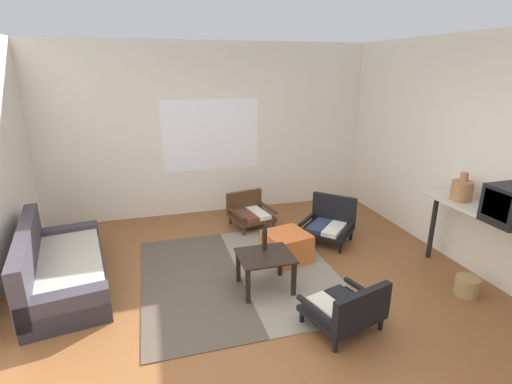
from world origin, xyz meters
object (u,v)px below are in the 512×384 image
object	(u,v)px
couch	(59,269)
ottoman_orange	(287,247)
coffee_table	(265,262)
console_shelf	(488,222)
armchair_corner	(329,222)
wicker_basket	(467,286)
armchair_striped_foreground	(347,309)
clay_vase	(462,190)
glass_bottle	(265,238)
armchair_by_window	(249,211)

from	to	relation	value
couch	ottoman_orange	distance (m)	2.62
couch	coffee_table	world-z (taller)	couch
ottoman_orange	console_shelf	xyz separation A→B (m)	(1.77, -1.18, 0.60)
armchair_corner	wicker_basket	bearing A→B (deg)	-64.04
armchair_striped_foreground	clay_vase	size ratio (longest dim) A/B	2.41
coffee_table	wicker_basket	xyz separation A→B (m)	(2.03, -0.70, -0.23)
armchair_corner	wicker_basket	xyz separation A→B (m)	(0.80, -1.65, -0.17)
couch	console_shelf	bearing A→B (deg)	-16.55
coffee_table	wicker_basket	distance (m)	2.16
console_shelf	armchair_striped_foreground	bearing A→B (deg)	-172.07
coffee_table	ottoman_orange	xyz separation A→B (m)	(0.46, 0.56, -0.15)
armchair_striped_foreground	glass_bottle	distance (m)	1.15
couch	ottoman_orange	bearing A→B (deg)	-2.69
armchair_by_window	clay_vase	distance (m)	2.87
couch	armchair_striped_foreground	distance (m)	3.09
glass_bottle	wicker_basket	distance (m)	2.21
couch	armchair_striped_foreground	bearing A→B (deg)	-29.99
armchair_by_window	wicker_basket	bearing A→B (deg)	-54.66
ottoman_orange	clay_vase	xyz separation A→B (m)	(1.77, -0.78, 0.83)
console_shelf	glass_bottle	world-z (taller)	console_shelf
armchair_corner	console_shelf	world-z (taller)	console_shelf
armchair_by_window	armchair_striped_foreground	distance (m)	2.63
ottoman_orange	wicker_basket	world-z (taller)	ottoman_orange
armchair_corner	console_shelf	xyz separation A→B (m)	(1.00, -1.57, 0.51)
armchair_by_window	glass_bottle	distance (m)	1.67
glass_bottle	armchair_corner	bearing A→B (deg)	34.05
coffee_table	console_shelf	size ratio (longest dim) A/B	0.36
armchair_by_window	armchair_striped_foreground	bearing A→B (deg)	-85.24
coffee_table	console_shelf	world-z (taller)	console_shelf
coffee_table	armchair_by_window	distance (m)	1.78
armchair_striped_foreground	ottoman_orange	distance (m)	1.42
armchair_corner	ottoman_orange	xyz separation A→B (m)	(-0.78, -0.39, -0.09)
ottoman_orange	glass_bottle	size ratio (longest dim) A/B	1.62
couch	armchair_corner	bearing A→B (deg)	4.49
armchair_by_window	clay_vase	bearing A→B (deg)	-45.59
ottoman_orange	wicker_basket	bearing A→B (deg)	-38.50
ottoman_orange	glass_bottle	bearing A→B (deg)	-135.02
armchair_corner	clay_vase	bearing A→B (deg)	-49.54
couch	wicker_basket	bearing A→B (deg)	-18.19
glass_bottle	armchair_striped_foreground	bearing A→B (deg)	-64.36
clay_vase	console_shelf	bearing A→B (deg)	-90.00
couch	glass_bottle	world-z (taller)	glass_bottle
armchair_striped_foreground	ottoman_orange	bearing A→B (deg)	92.35
armchair_striped_foreground	armchair_corner	bearing A→B (deg)	68.33
couch	armchair_striped_foreground	size ratio (longest dim) A/B	2.54
coffee_table	wicker_basket	size ratio (longest dim) A/B	2.37
coffee_table	console_shelf	xyz separation A→B (m)	(2.23, -0.62, 0.45)
armchair_by_window	wicker_basket	size ratio (longest dim) A/B	2.80
armchair_by_window	console_shelf	size ratio (longest dim) A/B	0.42
console_shelf	wicker_basket	bearing A→B (deg)	-159.26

